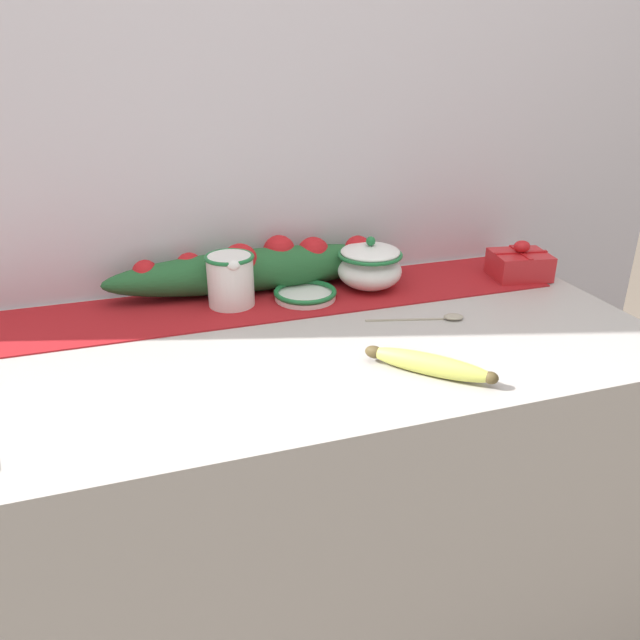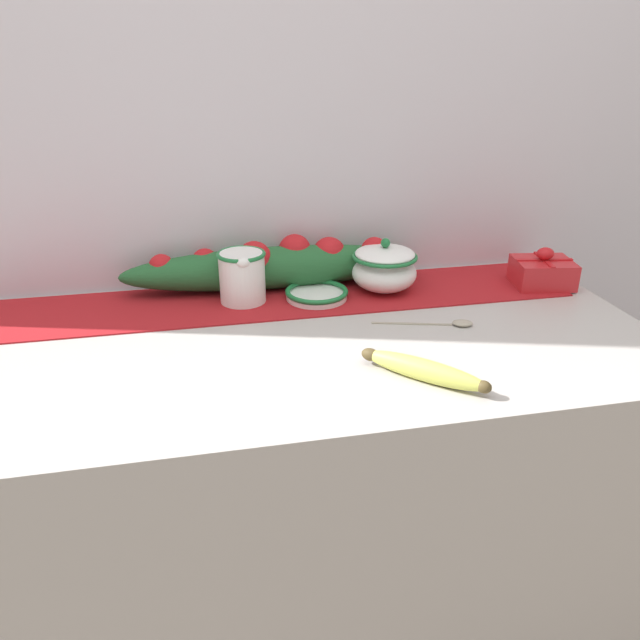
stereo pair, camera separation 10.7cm
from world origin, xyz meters
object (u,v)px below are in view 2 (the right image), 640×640
Objects in this scene: small_dish at (317,294)px; spoon at (454,323)px; cream_pitcher at (242,275)px; sugar_bowl at (384,268)px; banana at (423,370)px; gift_box at (543,272)px.

spoon is at bearing -38.13° from small_dish.
sugar_bowl is at bearing -0.29° from cream_pitcher.
sugar_bowl reaches higher than spoon.
gift_box is (0.40, 0.34, 0.02)m from banana.
gift_box is at bearing 40.42° from banana.
gift_box is (0.34, -0.04, -0.02)m from sugar_bowl.
cream_pitcher is 0.84× the size of sugar_bowl.
sugar_bowl is 0.35m from gift_box.
gift_box is (0.64, -0.04, -0.03)m from cream_pitcher.
sugar_bowl is 0.38m from banana.
small_dish is at bearing 104.89° from banana.
gift_box is (0.27, 0.16, 0.03)m from spoon.
spoon is (0.08, -0.20, -0.05)m from sugar_bowl.
banana is (0.10, -0.36, 0.00)m from small_dish.
cream_pitcher reaches higher than small_dish.
small_dish is at bearing 177.36° from gift_box.
cream_pitcher is at bearing 122.83° from banana.
small_dish is (-0.15, -0.02, -0.04)m from sugar_bowl.
sugar_bowl is 1.06× the size of small_dish.
banana is at bearing -110.68° from spoon.
cream_pitcher is at bearing 176.34° from gift_box.
sugar_bowl is at bearing 6.48° from small_dish.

